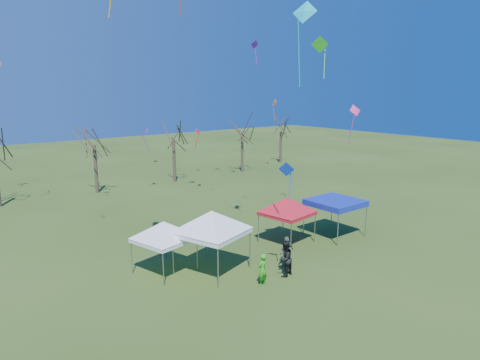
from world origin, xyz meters
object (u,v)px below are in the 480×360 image
at_px(tree_2, 93,128).
at_px(tent_white_mid, 212,215).
at_px(tent_red, 287,201).
at_px(tree_3, 173,126).
at_px(tent_white_west, 164,225).
at_px(tent_blue, 335,203).
at_px(person_grey, 287,252).
at_px(tree_4, 242,122).
at_px(tree_5, 281,120).
at_px(person_dark, 285,259).
at_px(person_green, 262,270).

distance_m(tree_2, tent_white_mid, 22.32).
xyz_separation_m(tree_2, tent_red, (4.75, -21.29, -3.47)).
height_order(tree_3, tent_white_west, tree_3).
bearing_deg(tent_blue, tree_2, 110.48).
bearing_deg(tree_2, person_grey, -85.25).
xyz_separation_m(tent_red, tent_blue, (3.58, -1.01, -0.52)).
height_order(tent_white_mid, person_grey, tent_white_mid).
height_order(tent_blue, person_grey, tent_blue).
distance_m(tree_2, tree_3, 8.41).
bearing_deg(tree_4, tree_5, 13.85).
relative_size(tent_red, person_grey, 2.22).
bearing_deg(tent_blue, tent_white_west, 171.42).
height_order(tree_2, tree_4, tree_2).
bearing_deg(tent_white_mid, person_grey, -29.08).
bearing_deg(person_dark, tree_5, -147.11).
bearing_deg(tree_3, tree_5, 6.52).
relative_size(tree_2, tent_white_west, 2.23).
bearing_deg(tent_red, person_dark, -135.47).
distance_m(tree_5, tent_white_west, 37.30).
xyz_separation_m(tree_2, tree_3, (8.40, -0.33, -0.21)).
height_order(tree_2, tent_white_west, tree_2).
bearing_deg(tent_white_mid, tree_5, 40.51).
distance_m(tent_red, tent_blue, 3.75).
relative_size(tree_3, tent_white_west, 2.16).
xyz_separation_m(tree_5, person_grey, (-24.09, -25.78, -4.85)).
distance_m(tree_3, tent_white_mid, 24.11).
bearing_deg(tree_3, tent_blue, -90.19).
bearing_deg(tree_2, tree_4, -1.22).
xyz_separation_m(tent_white_west, person_dark, (4.78, -4.48, -1.71)).
bearing_deg(tree_2, tent_white_mid, -94.37).
height_order(tree_2, person_dark, tree_2).
relative_size(tree_4, tent_red, 2.01).
xyz_separation_m(tree_4, person_dark, (-16.69, -24.58, -5.08)).
xyz_separation_m(tree_3, tree_4, (9.32, -0.04, -0.02)).
distance_m(tent_white_west, tent_blue, 12.22).
bearing_deg(tent_blue, person_green, -163.08).
height_order(tent_red, person_dark, tent_red).
bearing_deg(tree_4, tent_white_west, -136.90).
xyz_separation_m(tree_5, person_dark, (-25.06, -26.64, -4.75)).
distance_m(tree_2, tree_4, 17.73).
distance_m(tree_2, tent_white_west, 21.13).
bearing_deg(tent_blue, tree_3, 89.81).
bearing_deg(person_green, tree_5, -147.15).
bearing_deg(tree_3, tent_white_west, -121.11).
relative_size(tent_blue, person_grey, 1.80).
xyz_separation_m(tree_5, tent_white_mid, (-27.77, -23.73, -2.50)).
xyz_separation_m(tent_white_mid, person_dark, (2.71, -2.91, -2.26)).
height_order(tree_3, tent_white_mid, tree_3).
bearing_deg(person_grey, tree_4, -127.12).
height_order(tree_3, tent_red, tree_3).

